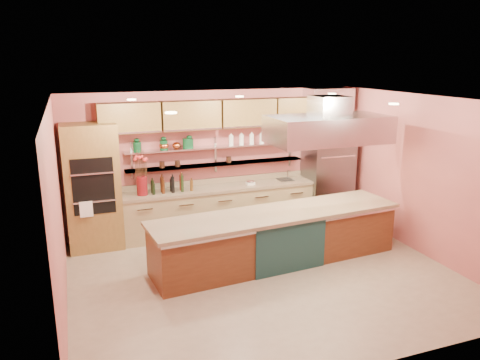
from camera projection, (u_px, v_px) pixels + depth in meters
name	position (u px, v px, depth m)	size (l,w,h in m)	color
floor	(265.00, 277.00, 7.52)	(6.00, 5.00, 0.02)	gray
ceiling	(268.00, 100.00, 6.81)	(6.00, 5.00, 0.02)	black
wall_back	(217.00, 160.00, 9.43)	(6.00, 0.04, 2.80)	#BE5E59
wall_front	(361.00, 255.00, 4.89)	(6.00, 0.04, 2.80)	#BE5E59
wall_left	(57.00, 215.00, 6.16)	(0.04, 5.00, 2.80)	#BE5E59
wall_right	(424.00, 176.00, 8.16)	(0.04, 5.00, 2.80)	#BE5E59
oven_stack	(93.00, 187.00, 8.39)	(0.95, 0.64, 2.30)	olive
refrigerator	(328.00, 172.00, 9.98)	(0.95, 0.72, 2.10)	slate
back_counter	(220.00, 209.00, 9.38)	(3.84, 0.64, 0.93)	#9F8A5F
wall_shelf_lower	(217.00, 164.00, 9.31)	(3.60, 0.26, 0.03)	silver
wall_shelf_upper	(217.00, 147.00, 9.22)	(3.60, 0.26, 0.03)	silver
upper_cabinets	(220.00, 114.00, 9.03)	(4.60, 0.36, 0.55)	olive
range_hood	(328.00, 129.00, 7.79)	(2.00, 1.00, 0.45)	silver
ceiling_downlights	(262.00, 101.00, 7.00)	(4.00, 2.80, 0.02)	#FFE5A5
island	(277.00, 237.00, 7.95)	(4.28, 0.93, 0.89)	brown
flower_vase	(142.00, 186.00, 8.66)	(0.20, 0.20, 0.35)	maroon
oil_bottle_cluster	(172.00, 185.00, 8.86)	(0.85, 0.24, 0.27)	black
kitchen_scale	(250.00, 182.00, 9.42)	(0.16, 0.12, 0.09)	white
bar_faucet	(288.00, 175.00, 9.79)	(0.03, 0.03, 0.20)	silver
copper_kettle	(176.00, 145.00, 8.93)	(0.16, 0.16, 0.13)	#D06130
green_canister	(187.00, 143.00, 8.99)	(0.16, 0.16, 0.19)	#0D3F1F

